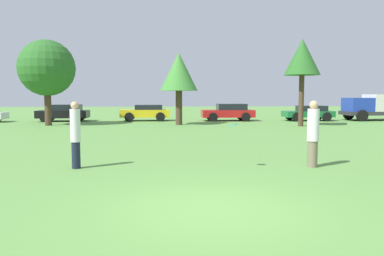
# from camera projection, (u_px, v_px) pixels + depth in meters

# --- Properties ---
(ground_plane) EXTENTS (120.00, 120.00, 0.00)m
(ground_plane) POSITION_uv_depth(u_px,v_px,m) (212.00, 209.00, 7.08)
(ground_plane) COLOR #5B8E42
(person_thrower) EXTENTS (0.28, 0.28, 1.91)m
(person_thrower) POSITION_uv_depth(u_px,v_px,m) (75.00, 134.00, 10.86)
(person_thrower) COLOR #191E33
(person_thrower) RESTS_ON ground
(person_catcher) EXTENTS (0.34, 0.34, 1.93)m
(person_catcher) POSITION_uv_depth(u_px,v_px,m) (313.00, 133.00, 11.08)
(person_catcher) COLOR #726651
(person_catcher) RESTS_ON ground
(frisbee) EXTENTS (0.25, 0.24, 0.11)m
(frisbee) POSITION_uv_depth(u_px,v_px,m) (233.00, 125.00, 10.78)
(frisbee) COLOR #19B2D8
(tree_0) EXTENTS (3.77, 3.77, 5.77)m
(tree_0) POSITION_uv_depth(u_px,v_px,m) (47.00, 68.00, 25.78)
(tree_0) COLOR #473323
(tree_0) RESTS_ON ground
(tree_1) EXTENTS (2.60, 2.60, 4.96)m
(tree_1) POSITION_uv_depth(u_px,v_px,m) (179.00, 73.00, 26.39)
(tree_1) COLOR #473323
(tree_1) RESTS_ON ground
(tree_2) EXTENTS (2.36, 2.36, 5.74)m
(tree_2) POSITION_uv_depth(u_px,v_px,m) (302.00, 58.00, 25.12)
(tree_2) COLOR #473323
(tree_2) RESTS_ON ground
(parked_car_black) EXTENTS (3.89, 2.07, 1.32)m
(parked_car_black) POSITION_uv_depth(u_px,v_px,m) (64.00, 112.00, 30.13)
(parked_car_black) COLOR black
(parked_car_black) RESTS_ON ground
(parked_car_yellow) EXTENTS (3.93, 1.93, 1.28)m
(parked_car_yellow) POSITION_uv_depth(u_px,v_px,m) (146.00, 112.00, 30.64)
(parked_car_yellow) COLOR gold
(parked_car_yellow) RESTS_ON ground
(parked_car_red) EXTENTS (4.17, 2.02, 1.37)m
(parked_car_red) POSITION_uv_depth(u_px,v_px,m) (229.00, 112.00, 30.60)
(parked_car_red) COLOR red
(parked_car_red) RESTS_ON ground
(parked_car_green) EXTENTS (3.91, 1.96, 1.21)m
(parked_car_green) POSITION_uv_depth(u_px,v_px,m) (309.00, 113.00, 30.75)
(parked_car_green) COLOR #196633
(parked_car_green) RESTS_ON ground
(delivery_truck_blue) EXTENTS (6.17, 2.51, 2.11)m
(delivery_truck_blue) POSITION_uv_depth(u_px,v_px,m) (381.00, 106.00, 31.21)
(delivery_truck_blue) COLOR #2D2D33
(delivery_truck_blue) RESTS_ON ground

